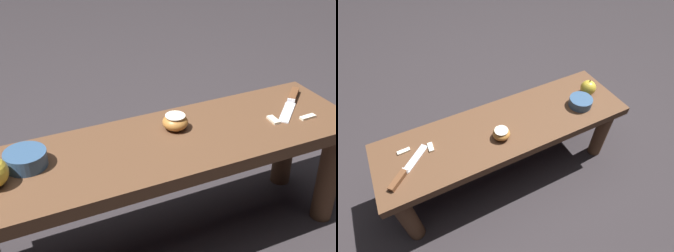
# 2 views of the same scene
# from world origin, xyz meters

# --- Properties ---
(ground_plane) EXTENTS (8.00, 8.00, 0.00)m
(ground_plane) POSITION_xyz_m (0.00, 0.00, 0.00)
(ground_plane) COLOR #2D282B
(wooden_bench) EXTENTS (1.20, 0.35, 0.39)m
(wooden_bench) POSITION_xyz_m (0.00, 0.00, 0.31)
(wooden_bench) COLOR brown
(wooden_bench) RESTS_ON ground_plane
(knife) EXTENTS (0.19, 0.18, 0.02)m
(knife) POSITION_xyz_m (-0.48, -0.05, 0.39)
(knife) COLOR silver
(knife) RESTS_ON wooden_bench
(apple_cut) EXTENTS (0.08, 0.08, 0.05)m
(apple_cut) POSITION_xyz_m (-0.05, -0.05, 0.41)
(apple_cut) COLOR #B27233
(apple_cut) RESTS_ON wooden_bench
(apple_slice_near_knife) EXTENTS (0.02, 0.05, 0.01)m
(apple_slice_near_knife) POSITION_xyz_m (-0.35, 0.03, 0.39)
(apple_slice_near_knife) COLOR silver
(apple_slice_near_knife) RESTS_ON wooden_bench
(apple_slice_center) EXTENTS (0.05, 0.02, 0.01)m
(apple_slice_center) POSITION_xyz_m (-0.46, 0.06, 0.39)
(apple_slice_center) COLOR silver
(apple_slice_center) RESTS_ON wooden_bench
(bowl) EXTENTS (0.11, 0.11, 0.04)m
(bowl) POSITION_xyz_m (0.39, -0.05, 0.41)
(bowl) COLOR #335175
(bowl) RESTS_ON wooden_bench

